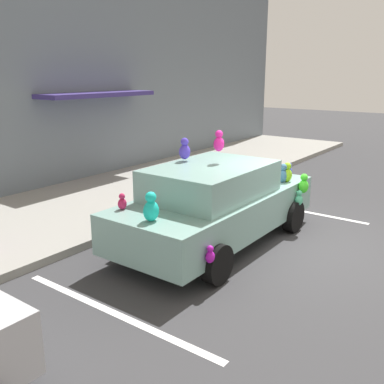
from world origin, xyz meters
TOP-DOWN VIEW (x-y plane):
  - ground_plane at (0.00, 0.00)m, footprint 60.00×60.00m
  - sidewalk at (0.00, 5.00)m, footprint 24.00×4.00m
  - storefront_building at (0.01, 7.14)m, footprint 24.00×1.25m
  - parking_stripe_front at (1.93, 1.00)m, footprint 0.12×3.60m
  - parking_stripe_rear at (-3.82, 1.00)m, footprint 0.12×3.60m
  - plush_covered_car at (-0.91, 1.26)m, footprint 4.55×2.13m
  - teddy_bear_on_sidewalk at (0.01, 3.78)m, footprint 0.39×0.32m

SIDE VIEW (x-z plane):
  - ground_plane at x=0.00m, z-range 0.00..0.00m
  - parking_stripe_front at x=1.93m, z-range 0.00..0.01m
  - parking_stripe_rear at x=-3.82m, z-range 0.00..0.01m
  - sidewalk at x=0.00m, z-range 0.00..0.15m
  - teddy_bear_on_sidewalk at x=0.01m, z-range 0.12..0.86m
  - plush_covered_car at x=-0.91m, z-range -0.27..1.87m
  - storefront_building at x=0.01m, z-range -0.01..6.39m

